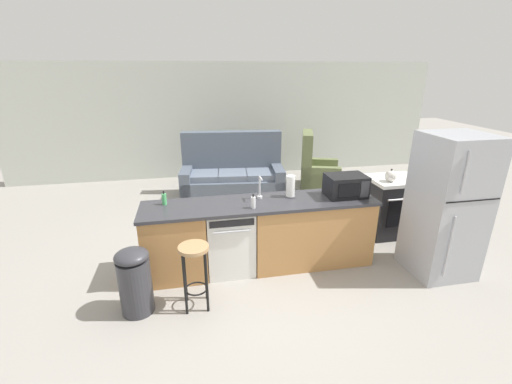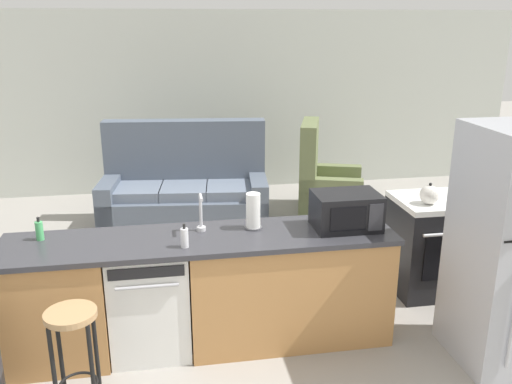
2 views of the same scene
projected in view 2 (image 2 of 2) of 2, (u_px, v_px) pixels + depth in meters
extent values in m
plane|color=gray|center=(185.00, 344.00, 4.28)|extent=(24.00, 24.00, 0.00)
cube|color=beige|center=(189.00, 103.00, 7.88)|extent=(10.00, 0.06, 2.60)
cube|color=#B77F47|center=(57.00, 305.00, 4.00)|extent=(0.75, 0.62, 0.86)
cube|color=#B77F47|center=(288.00, 286.00, 4.28)|extent=(1.55, 0.62, 0.86)
cube|color=#333338|center=(201.00, 239.00, 4.04)|extent=(2.94, 0.66, 0.04)
cube|color=#49331C|center=(204.00, 338.00, 4.29)|extent=(2.86, 0.56, 0.08)
cube|color=white|center=(150.00, 299.00, 4.11)|extent=(0.58, 0.58, 0.84)
cube|color=black|center=(146.00, 273.00, 3.72)|extent=(0.52, 0.01, 0.08)
cylinder|color=#B2B2B7|center=(147.00, 287.00, 3.74)|extent=(0.44, 0.02, 0.02)
cube|color=black|center=(434.00, 247.00, 5.05)|extent=(0.76, 0.64, 0.85)
cube|color=black|center=(452.00, 257.00, 4.73)|extent=(0.53, 0.01, 0.43)
cylinder|color=silver|center=(457.00, 233.00, 4.64)|extent=(0.61, 0.03, 0.03)
cube|color=white|center=(439.00, 201.00, 4.91)|extent=(0.76, 0.64, 0.05)
torus|color=black|center=(428.00, 205.00, 4.76)|extent=(0.16, 0.16, 0.01)
torus|color=black|center=(464.00, 202.00, 4.82)|extent=(0.16, 0.16, 0.01)
torus|color=black|center=(415.00, 196.00, 5.00)|extent=(0.16, 0.16, 0.01)
torus|color=black|center=(449.00, 194.00, 5.06)|extent=(0.16, 0.16, 0.01)
cube|color=black|center=(346.00, 211.00, 4.17)|extent=(0.50, 0.36, 0.28)
cube|color=black|center=(348.00, 219.00, 3.99)|extent=(0.27, 0.01, 0.18)
cube|color=#2D2D33|center=(376.00, 217.00, 4.03)|extent=(0.11, 0.01, 0.21)
cylinder|color=silver|center=(201.00, 229.00, 4.15)|extent=(0.07, 0.07, 0.03)
cylinder|color=silver|center=(201.00, 211.00, 4.11)|extent=(0.02, 0.02, 0.26)
cylinder|color=silver|center=(201.00, 197.00, 4.00)|extent=(0.02, 0.14, 0.02)
cylinder|color=#4C4C51|center=(253.00, 227.00, 4.20)|extent=(0.14, 0.14, 0.01)
cylinder|color=white|center=(253.00, 210.00, 4.16)|extent=(0.11, 0.11, 0.27)
cylinder|color=silver|center=(185.00, 238.00, 3.83)|extent=(0.06, 0.06, 0.14)
cylinder|color=black|center=(184.00, 226.00, 3.80)|extent=(0.02, 0.02, 0.04)
cylinder|color=#4CB266|center=(39.00, 231.00, 3.96)|extent=(0.06, 0.06, 0.14)
cylinder|color=black|center=(38.00, 220.00, 3.93)|extent=(0.02, 0.02, 0.04)
sphere|color=silver|center=(429.00, 195.00, 4.73)|extent=(0.17, 0.17, 0.17)
sphere|color=black|center=(430.00, 184.00, 4.70)|extent=(0.03, 0.03, 0.03)
cone|color=silver|center=(438.00, 192.00, 4.74)|extent=(0.08, 0.04, 0.06)
cylinder|color=tan|center=(70.00, 315.00, 3.31)|extent=(0.32, 0.32, 0.04)
cylinder|color=black|center=(55.00, 379.00, 3.30)|extent=(0.03, 0.03, 0.70)
cylinder|color=black|center=(93.00, 375.00, 3.33)|extent=(0.03, 0.03, 0.70)
cylinder|color=black|center=(61.00, 358.00, 3.51)|extent=(0.03, 0.03, 0.70)
cylinder|color=black|center=(97.00, 354.00, 3.54)|extent=(0.03, 0.03, 0.70)
torus|color=black|center=(78.00, 384.00, 3.46)|extent=(0.25, 0.25, 0.02)
cube|color=#515B6B|center=(185.00, 210.00, 6.69)|extent=(2.09, 1.12, 0.42)
cube|color=#515B6B|center=(186.00, 170.00, 6.87)|extent=(2.01, 0.47, 1.27)
cube|color=#515B6B|center=(111.00, 204.00, 6.61)|extent=(0.30, 0.92, 0.62)
cube|color=#515B6B|center=(258.00, 201.00, 6.71)|extent=(0.30, 0.92, 0.62)
cube|color=slate|center=(138.00, 191.00, 6.53)|extent=(0.63, 0.69, 0.12)
cube|color=slate|center=(184.00, 190.00, 6.56)|extent=(0.63, 0.69, 0.12)
cube|color=slate|center=(230.00, 189.00, 6.59)|extent=(0.63, 0.69, 0.12)
cube|color=#667047|center=(331.00, 197.00, 7.22)|extent=(1.03, 1.06, 0.40)
cube|color=#667047|center=(309.00, 167.00, 7.14)|extent=(0.46, 0.87, 1.20)
cube|color=#667047|center=(330.00, 199.00, 6.87)|extent=(0.81, 0.40, 0.55)
cube|color=#667047|center=(331.00, 184.00, 7.52)|extent=(0.81, 0.40, 0.55)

